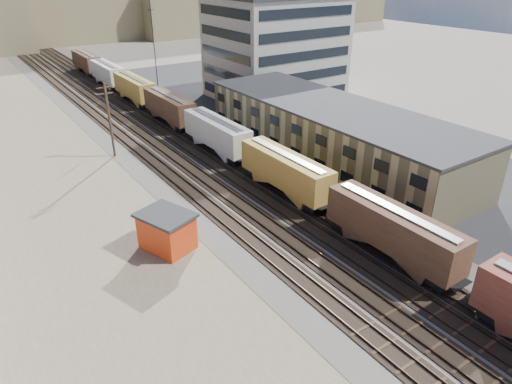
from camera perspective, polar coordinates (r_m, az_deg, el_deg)
ground at (r=37.96m, az=18.47°, el=-13.11°), size 300.00×300.00×0.00m
ballast_bed at (r=74.40m, az=-13.02°, el=7.71°), size 18.00×200.00×0.06m
dirt_yard at (r=60.91m, az=-26.77°, el=1.08°), size 24.00×180.00×0.03m
asphalt_lot at (r=73.31m, az=7.93°, el=7.86°), size 26.00×120.00×0.04m
rail_tracks at (r=74.19m, az=-13.42°, el=7.69°), size 11.40×200.00×0.24m
freight_train at (r=69.07m, az=-8.12°, el=9.09°), size 3.00×119.74×4.46m
warehouse at (r=60.70m, az=9.46°, el=7.35°), size 12.40×40.40×7.25m
office_tower at (r=89.75m, az=2.42°, el=17.65°), size 22.60×18.60×18.45m
utility_pole_north at (r=63.00m, az=-17.85°, el=8.72°), size 2.20×0.32×10.00m
radio_mast at (r=83.36m, az=-12.51°, el=16.27°), size 1.20×0.16×18.00m
maintenance_shed at (r=42.09m, az=-11.08°, el=-4.76°), size 5.13×5.81×3.56m
parked_car_blue at (r=94.65m, az=-0.16°, el=12.88°), size 5.78×4.54×1.46m
parked_car_far at (r=95.04m, az=4.59°, el=12.91°), size 3.35×5.21×1.65m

